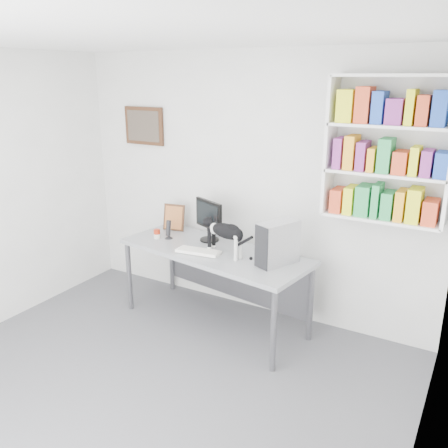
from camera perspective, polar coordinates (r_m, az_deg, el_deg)
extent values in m
cube|color=#505155|center=(4.00, -11.66, -20.63)|extent=(4.00, 4.00, 0.01)
cube|color=white|center=(3.17, -14.85, 21.34)|extent=(4.00, 4.00, 0.01)
cube|color=silver|center=(4.94, 2.79, 4.60)|extent=(4.00, 0.01, 2.70)
cube|color=silver|center=(2.55, 22.91, -9.70)|extent=(0.01, 4.00, 2.70)
cube|color=white|center=(4.25, 19.13, 8.42)|extent=(1.03, 0.28, 1.24)
cube|color=#4D2C18|center=(5.53, -9.59, 11.56)|extent=(0.52, 0.04, 0.42)
cube|color=gray|center=(4.83, -1.18, -7.59)|extent=(2.04, 1.04, 0.81)
cube|color=black|center=(4.85, -1.79, 0.45)|extent=(0.46, 0.34, 0.44)
cube|color=white|center=(4.58, -3.08, -3.31)|extent=(0.45, 0.22, 0.03)
cube|color=silver|center=(4.28, 6.52, -2.29)|extent=(0.32, 0.44, 0.40)
cylinder|color=black|center=(4.98, -6.71, -0.62)|extent=(0.09, 0.09, 0.20)
cube|color=#4D2C18|center=(5.23, -6.04, 0.86)|extent=(0.25, 0.14, 0.30)
cylinder|color=#A6250E|center=(5.01, -8.07, -1.20)|extent=(0.09, 0.09, 0.10)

